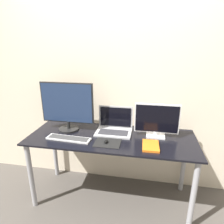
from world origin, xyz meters
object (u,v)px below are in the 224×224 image
monitor_right (157,121)px  mouse (106,141)px  laptop (114,126)px  keyboard (69,139)px  book (151,146)px  monitor_left (67,106)px

monitor_right → mouse: 0.55m
laptop → keyboard: (-0.42, -0.28, -0.06)m
laptop → book: 0.49m
monitor_left → monitor_right: (0.95, 0.00, -0.10)m
keyboard → mouse: 0.39m
monitor_left → monitor_right: bearing=0.0°
laptop → mouse: (-0.03, -0.29, -0.05)m
keyboard → mouse: mouse is taller
laptop → mouse: laptop is taller
mouse → keyboard: bearing=178.3°
monitor_left → keyboard: monitor_left is taller
laptop → book: (0.39, -0.28, -0.05)m
monitor_left → laptop: 0.55m
keyboard → monitor_left: bearing=111.2°
monitor_right → mouse: bearing=-153.3°
mouse → book: (0.43, 0.01, -0.01)m
laptop → keyboard: size_ratio=0.83×
monitor_left → laptop: bearing=5.7°
mouse → monitor_right: bearing=26.7°
mouse → laptop: bearing=83.7°
laptop → book: laptop is taller
monitor_right → mouse: monitor_right is taller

